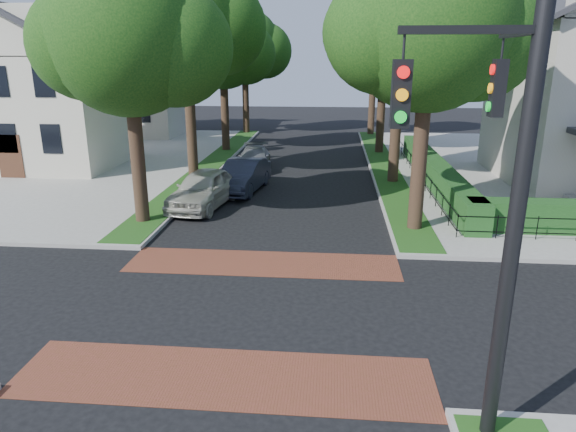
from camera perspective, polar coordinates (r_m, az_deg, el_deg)
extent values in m
plane|color=black|center=(14.32, -4.51, -10.17)|extent=(120.00, 120.00, 0.00)
cube|color=gray|center=(38.83, -29.24, 5.40)|extent=(30.00, 30.00, 0.15)
cube|color=brown|center=(17.19, -2.78, -5.27)|extent=(9.00, 2.20, 0.01)
cube|color=brown|center=(11.62, -7.18, -17.36)|extent=(9.00, 2.20, 0.01)
cube|color=#1B4E16|center=(32.43, 10.59, 5.52)|extent=(1.60, 29.80, 0.02)
cube|color=#1B4E16|center=(33.16, -8.42, 5.88)|extent=(1.60, 29.80, 0.02)
cylinder|color=black|center=(20.00, 14.59, 8.77)|extent=(0.56, 0.56, 7.35)
sphere|color=#0E340E|center=(19.84, 15.49, 19.92)|extent=(6.20, 6.20, 6.20)
sphere|color=#0E340E|center=(20.46, 20.19, 18.29)|extent=(4.65, 4.65, 4.65)
sphere|color=#0E340E|center=(19.43, 10.75, 19.41)|extent=(4.34, 4.34, 4.34)
sphere|color=#0E340E|center=(21.41, 15.12, 21.05)|extent=(4.03, 4.03, 4.03)
cylinder|color=black|center=(27.85, 12.01, 11.55)|extent=(0.56, 0.56, 7.70)
sphere|color=#0E340E|center=(27.77, 12.56, 19.93)|extent=(6.60, 6.60, 6.60)
sphere|color=#0E340E|center=(28.32, 16.27, 18.80)|extent=(4.95, 4.95, 4.95)
sphere|color=#0E340E|center=(27.41, 8.94, 19.53)|extent=(4.62, 4.62, 4.62)
sphere|color=#0E340E|center=(29.44, 12.41, 20.74)|extent=(4.29, 4.29, 4.29)
cylinder|color=black|center=(36.81, 10.34, 12.12)|extent=(0.56, 0.56, 6.65)
sphere|color=#0E340E|center=(36.68, 10.64, 17.60)|extent=(5.80, 5.80, 5.80)
sphere|color=#0E340E|center=(37.15, 13.12, 16.82)|extent=(4.35, 4.35, 4.35)
sphere|color=#0E340E|center=(36.38, 8.27, 17.24)|extent=(4.06, 4.06, 4.06)
sphere|color=#0E340E|center=(38.14, 10.64, 18.32)|extent=(3.77, 3.77, 3.77)
cylinder|color=black|center=(45.74, 9.36, 13.34)|extent=(0.56, 0.56, 7.00)
sphere|color=#0E340E|center=(45.66, 9.60, 17.97)|extent=(6.00, 6.00, 6.00)
sphere|color=#0E340E|center=(46.10, 11.68, 17.36)|extent=(4.50, 4.50, 4.50)
sphere|color=#0E340E|center=(45.37, 7.61, 17.68)|extent=(4.20, 4.20, 4.20)
sphere|color=#0E340E|center=(47.17, 9.62, 18.55)|extent=(3.90, 3.90, 3.90)
cylinder|color=black|center=(21.20, -16.57, 8.59)|extent=(0.56, 0.56, 7.00)
sphere|color=#0E340E|center=(21.01, -17.47, 18.60)|extent=(6.00, 6.00, 6.00)
sphere|color=#0E340E|center=(20.74, -12.61, 17.87)|extent=(4.50, 4.50, 4.50)
sphere|color=#0E340E|center=(21.41, -21.50, 17.37)|extent=(4.20, 4.20, 4.20)
sphere|color=#0E340E|center=(22.40, -15.84, 19.88)|extent=(3.90, 3.90, 3.90)
cylinder|color=black|center=(28.69, -10.86, 12.13)|extent=(0.56, 0.56, 8.05)
sphere|color=#0E340E|center=(28.65, -11.36, 20.63)|extent=(6.40, 6.40, 6.40)
sphere|color=#0E340E|center=(28.49, -7.52, 20.01)|extent=(4.80, 4.80, 4.80)
sphere|color=#0E340E|center=(28.91, -14.68, 19.79)|extent=(4.48, 4.48, 4.48)
sphere|color=#0E340E|center=(30.20, -10.34, 21.44)|extent=(4.16, 4.16, 4.16)
cylinder|color=black|center=(37.45, -7.07, 12.51)|extent=(0.56, 0.56, 6.86)
sphere|color=#0E340E|center=(37.34, -7.28, 18.06)|extent=(5.60, 5.60, 5.60)
sphere|color=#0E340E|center=(37.34, -4.74, 17.52)|extent=(4.20, 4.20, 4.20)
sphere|color=#0E340E|center=(37.45, -9.53, 17.51)|extent=(3.92, 3.92, 3.92)
sphere|color=#0E340E|center=(38.70, -6.71, 18.79)|extent=(3.64, 3.64, 3.64)
cylinder|color=black|center=(46.27, -4.74, 13.63)|extent=(0.56, 0.56, 7.14)
sphere|color=#0E340E|center=(46.19, -4.87, 18.31)|extent=(6.20, 6.20, 6.20)
sphere|color=#0E340E|center=(46.22, -2.60, 17.85)|extent=(4.65, 4.65, 4.65)
sphere|color=#0E340E|center=(46.27, -6.89, 17.88)|extent=(4.34, 4.34, 4.34)
sphere|color=#0E340E|center=(47.71, -4.43, 18.88)|extent=(4.03, 4.03, 4.03)
cube|color=#143B16|center=(28.67, 15.98, 4.83)|extent=(1.00, 18.00, 1.20)
cube|color=beige|center=(35.43, -25.47, 10.45)|extent=(9.00, 8.00, 6.50)
cube|color=brown|center=(32.64, -23.78, 19.19)|extent=(0.80, 0.80, 3.64)
cube|color=beige|center=(48.03, -17.09, 12.70)|extent=(9.00, 8.00, 6.50)
cube|color=brown|center=(45.52, -15.11, 19.06)|extent=(0.80, 0.80, 3.64)
cylinder|color=black|center=(8.78, 24.00, -0.34)|extent=(0.26, 0.26, 8.00)
cube|color=black|center=(8.16, 19.50, 18.93)|extent=(2.00, 0.12, 0.12)
cube|color=black|center=(9.30, 24.40, 18.09)|extent=(0.12, 1.80, 0.12)
cube|color=black|center=(8.01, 12.44, 13.07)|extent=(0.28, 0.22, 1.00)
cylinder|color=red|center=(7.87, 12.71, 15.32)|extent=(0.18, 0.05, 0.18)
cylinder|color=orange|center=(7.88, 12.55, 13.00)|extent=(0.18, 0.05, 0.18)
cylinder|color=#0CB226|center=(7.91, 12.40, 10.69)|extent=(0.18, 0.05, 0.18)
cube|color=black|center=(10.07, 22.29, 12.99)|extent=(0.22, 0.28, 1.00)
cylinder|color=red|center=(10.02, 21.77, 14.88)|extent=(0.05, 0.18, 0.18)
cylinder|color=orange|center=(10.03, 21.56, 13.06)|extent=(0.05, 0.18, 0.18)
cylinder|color=#0CB226|center=(10.05, 21.36, 11.25)|extent=(0.05, 0.18, 0.18)
imported|color=#B4B2A2|center=(23.66, -9.38, 3.01)|extent=(2.80, 5.30, 1.72)
imported|color=#222533|center=(26.29, -5.02, 4.48)|extent=(2.35, 5.07, 1.61)
imported|color=slate|center=(31.61, -3.78, 6.41)|extent=(2.27, 4.74, 1.33)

